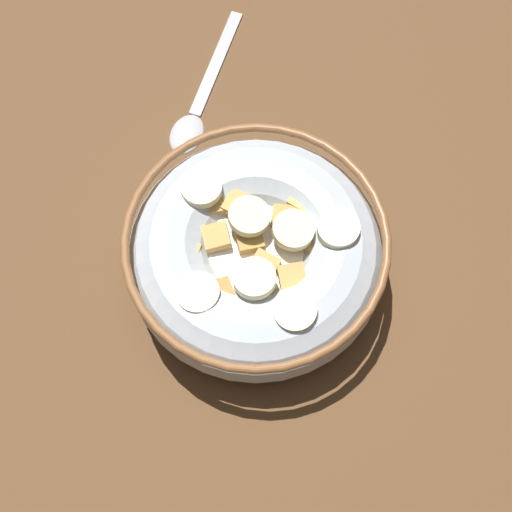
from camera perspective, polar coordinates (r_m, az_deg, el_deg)
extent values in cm
cube|color=brown|center=(52.76, 0.00, -1.63)|extent=(112.87, 112.87, 2.00)
cylinder|color=#B2BCC6|center=(51.54, 0.00, -1.13)|extent=(9.84, 9.84, 0.60)
torus|color=#B2BCC6|center=(48.97, 0.00, 0.03)|extent=(17.88, 17.88, 6.12)
torus|color=brown|center=(46.43, 0.00, 1.31)|extent=(17.95, 17.95, 0.60)
cylinder|color=white|center=(47.76, 0.00, 0.62)|extent=(14.21, 14.21, 0.40)
cube|color=#B78947|center=(48.00, 2.81, 2.69)|extent=(2.52, 2.50, 1.03)
cube|color=tan|center=(48.63, -3.31, 4.70)|extent=(2.49, 2.46, 1.01)
cube|color=tan|center=(48.49, 4.08, 4.41)|extent=(2.08, 2.13, 0.94)
cube|color=tan|center=(48.33, -1.50, 4.16)|extent=(2.23, 2.20, 0.88)
cube|color=tan|center=(49.89, 0.45, 7.49)|extent=(2.44, 2.47, 1.01)
cube|color=tan|center=(49.67, -1.97, 6.77)|extent=(2.16, 2.17, 0.82)
cube|color=tan|center=(46.73, 0.63, -0.82)|extent=(2.24, 2.20, 0.92)
cube|color=#AD7F42|center=(48.67, -5.75, 4.07)|extent=(1.95, 1.98, 0.85)
cube|color=#B78947|center=(47.56, -0.23, 1.67)|extent=(2.42, 2.44, 0.89)
cube|color=tan|center=(47.19, -5.71, 0.11)|extent=(2.39, 2.38, 0.86)
cube|color=tan|center=(46.17, 2.60, -2.07)|extent=(2.51, 2.48, 1.02)
cube|color=#B78947|center=(46.17, -5.47, -3.34)|extent=(2.43, 2.42, 0.88)
cube|color=#AD7F42|center=(45.80, 2.96, -4.24)|extent=(1.88, 1.94, 0.94)
cube|color=#AD7F42|center=(45.95, -2.94, -3.01)|extent=(2.39, 2.35, 0.99)
cube|color=tan|center=(47.39, -3.23, 1.54)|extent=(2.44, 2.47, 0.98)
cube|color=tan|center=(46.02, 5.13, -3.82)|extent=(2.48, 2.48, 0.81)
cube|color=#B78947|center=(47.58, 4.24, 1.54)|extent=(1.96, 2.02, 0.97)
cylinder|color=#F4EABC|center=(48.00, -4.36, 5.60)|extent=(3.30, 3.32, 0.85)
cylinder|color=beige|center=(46.76, 6.69, 2.18)|extent=(3.04, 3.02, 0.80)
cylinder|color=#F4EABC|center=(44.45, 3.16, -4.35)|extent=(3.59, 3.58, 1.16)
cylinder|color=beige|center=(45.17, -0.13, -1.81)|extent=(3.26, 3.24, 0.98)
cylinder|color=#F4EABC|center=(45.42, -5.13, -2.62)|extent=(3.92, 3.89, 0.89)
cylinder|color=beige|center=(46.87, -0.57, 3.23)|extent=(3.66, 3.66, 1.07)
cylinder|color=beige|center=(46.69, 3.03, 2.12)|extent=(4.01, 4.01, 0.90)
ellipsoid|color=#B7B7BC|center=(56.98, -5.67, 9.99)|extent=(4.04, 4.53, 0.80)
cube|color=#B7B7BC|center=(60.95, -3.21, 15.45)|extent=(5.83, 10.11, 0.36)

